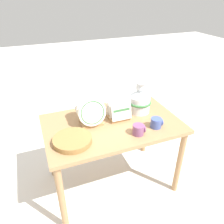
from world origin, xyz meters
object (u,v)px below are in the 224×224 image
at_px(dish_rack_round_plates, 91,114).
at_px(mug_plum_glaze, 139,130).
at_px(ceramic_vase, 140,100).
at_px(mug_cobalt_glaze, 157,123).
at_px(dish_rack_square_plates, 118,111).
at_px(wicker_charger_stack, 72,140).

distance_m(dish_rack_round_plates, mug_plum_glaze, 0.44).
bearing_deg(ceramic_vase, mug_cobalt_glaze, -88.00).
xyz_separation_m(dish_rack_square_plates, wicker_charger_stack, (-0.48, -0.21, -0.05)).
height_order(dish_rack_square_plates, mug_plum_glaze, dish_rack_square_plates).
distance_m(ceramic_vase, wicker_charger_stack, 0.77).
height_order(dish_rack_round_plates, wicker_charger_stack, dish_rack_round_plates).
bearing_deg(mug_cobalt_glaze, dish_rack_round_plates, 153.46).
xyz_separation_m(ceramic_vase, dish_rack_square_plates, (-0.24, -0.04, -0.06)).
relative_size(ceramic_vase, dish_rack_square_plates, 1.53).
relative_size(dish_rack_round_plates, dish_rack_square_plates, 1.25).
bearing_deg(mug_plum_glaze, ceramic_vase, 61.76).
distance_m(dish_rack_round_plates, wicker_charger_stack, 0.31).
xyz_separation_m(dish_rack_round_plates, mug_plum_glaze, (0.32, -0.29, -0.06)).
relative_size(ceramic_vase, mug_cobalt_glaze, 3.07).
bearing_deg(dish_rack_square_plates, mug_cobalt_glaze, -46.65).
height_order(dish_rack_round_plates, dish_rack_square_plates, dish_rack_round_plates).
relative_size(dish_rack_round_plates, mug_plum_glaze, 2.52).
height_order(ceramic_vase, dish_rack_square_plates, ceramic_vase).
bearing_deg(ceramic_vase, dish_rack_round_plates, -174.90).
relative_size(dish_rack_square_plates, mug_cobalt_glaze, 2.01).
bearing_deg(wicker_charger_stack, mug_cobalt_glaze, -4.11).
xyz_separation_m(mug_plum_glaze, mug_cobalt_glaze, (0.19, 0.04, 0.00)).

